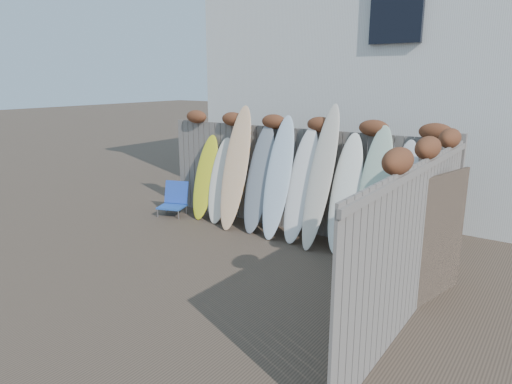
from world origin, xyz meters
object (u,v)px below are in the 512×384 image
Objects in this scene: beach_chair at (174,199)px; wooden_crate at (390,266)px; lattice_panel at (442,236)px; surfboard_0 at (205,177)px.

wooden_crate is at bearing -9.38° from beach_chair.
beach_chair is 5.18m from wooden_crate.
lattice_panel is at bearing 12.71° from wooden_crate.
wooden_crate is (5.11, -0.84, 0.01)m from beach_chair.
surfboard_0 reaches higher than beach_chair.
wooden_crate is at bearing -154.27° from lattice_panel.
surfboard_0 is at bearing 166.28° from wooden_crate.
lattice_panel reaches higher than beach_chair.
beach_chair is 1.07× the size of wooden_crate.
surfboard_0 reaches higher than lattice_panel.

